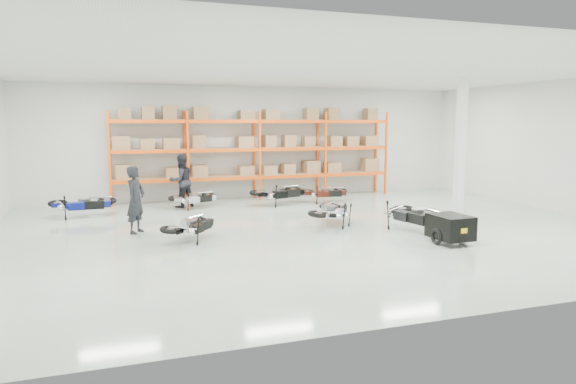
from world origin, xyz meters
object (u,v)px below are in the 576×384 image
object	(u,v)px
moto_back_a	(82,200)
moto_back_b	(195,195)
moto_touring_right	(415,211)
person_left	(136,200)
moto_silver_left	(332,207)
moto_blue_centre	(335,208)
moto_back_c	(280,189)
trailer	(450,227)
moto_black_far_left	(191,222)
moto_back_d	(325,190)
person_back	(181,181)

from	to	relation	value
moto_back_a	moto_back_b	xyz separation A→B (m)	(3.71, 0.55, -0.08)
moto_touring_right	moto_back_a	size ratio (longest dim) A/B	1.07
person_left	moto_touring_right	bearing A→B (deg)	-74.39
moto_back_a	moto_back_b	distance (m)	3.75
moto_back_a	moto_back_b	bearing A→B (deg)	-83.07
moto_back_b	moto_silver_left	bearing A→B (deg)	-157.70
moto_back_b	moto_touring_right	bearing A→B (deg)	-154.03
moto_blue_centre	moto_back_c	bearing A→B (deg)	-61.71
moto_back_a	moto_back_b	world-z (taller)	moto_back_a
moto_silver_left	moto_touring_right	bearing A→B (deg)	177.49
trailer	moto_back_c	bearing A→B (deg)	104.72
moto_black_far_left	moto_silver_left	bearing A→B (deg)	-132.41
moto_silver_left	moto_back_a	bearing A→B (deg)	9.16
trailer	person_left	xyz separation A→B (m)	(-7.48, 3.90, 0.51)
moto_black_far_left	moto_back_d	bearing A→B (deg)	-101.93
moto_touring_right	moto_back_c	xyz separation A→B (m)	(-2.18, 5.74, -0.00)
moto_silver_left	moto_back_c	bearing A→B (deg)	-48.49
moto_touring_right	moto_silver_left	bearing A→B (deg)	130.11
moto_black_far_left	moto_back_d	size ratio (longest dim) A/B	1.00
moto_touring_right	person_left	xyz separation A→B (m)	(-7.48, 2.30, 0.34)
trailer	person_left	size ratio (longest dim) A/B	0.93
person_left	moto_black_far_left	bearing A→B (deg)	-104.92
trailer	moto_back_d	xyz separation A→B (m)	(-0.35, 7.33, 0.07)
moto_touring_right	moto_back_b	bearing A→B (deg)	121.74
moto_black_far_left	person_left	xyz separation A→B (m)	(-1.31, 1.44, 0.45)
moto_touring_right	person_left	world-z (taller)	person_left
moto_silver_left	moto_black_far_left	world-z (taller)	moto_silver_left
moto_silver_left	moto_back_a	size ratio (longest dim) A/B	0.97
trailer	moto_back_d	distance (m)	7.34
moto_back_c	moto_blue_centre	bearing A→B (deg)	169.69
moto_blue_centre	person_left	size ratio (longest dim) A/B	0.85
trailer	moto_back_b	distance (m)	9.25
moto_blue_centre	moto_back_a	size ratio (longest dim) A/B	0.88
person_back	moto_back_b	bearing A→B (deg)	111.00
trailer	moto_back_a	xyz separation A→B (m)	(-9.03, 7.01, 0.13)
moto_touring_right	moto_back_d	bearing A→B (deg)	83.44
moto_back_b	moto_back_d	size ratio (longest dim) A/B	0.96
moto_black_far_left	moto_back_b	distance (m)	5.17
moto_silver_left	person_left	distance (m)	5.65
moto_blue_centre	moto_touring_right	xyz separation A→B (m)	(1.70, -1.77, 0.11)
moto_blue_centre	moto_back_b	size ratio (longest dim) A/B	1.02
moto_back_a	person_back	world-z (taller)	person_back
moto_touring_right	person_back	bearing A→B (deg)	122.00
trailer	moto_back_a	bearing A→B (deg)	140.33
moto_blue_centre	moto_touring_right	bearing A→B (deg)	155.21
trailer	person_left	world-z (taller)	person_left
moto_black_far_left	moto_back_c	xyz separation A→B (m)	(3.98, 4.88, 0.10)
moto_touring_right	moto_back_c	size ratio (longest dim) A/B	1.01
moto_back_c	person_back	size ratio (longest dim) A/B	1.00
moto_back_b	moto_back_c	size ratio (longest dim) A/B	0.81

